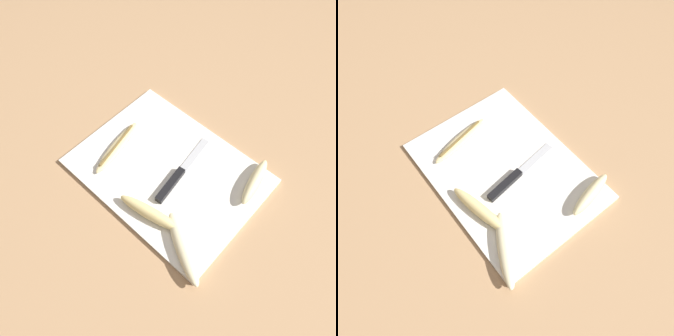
% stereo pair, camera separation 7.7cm
% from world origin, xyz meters
% --- Properties ---
extents(ground_plane, '(4.00, 4.00, 0.00)m').
position_xyz_m(ground_plane, '(0.00, 0.00, 0.00)').
color(ground_plane, tan).
extents(cutting_board, '(0.50, 0.37, 0.01)m').
position_xyz_m(cutting_board, '(0.00, 0.00, 0.01)').
color(cutting_board, white).
rests_on(cutting_board, ground_plane).
extents(knife, '(0.05, 0.24, 0.02)m').
position_xyz_m(knife, '(0.04, -0.01, 0.02)').
color(knife, black).
rests_on(knife, cutting_board).
extents(banana_mellow_near, '(0.08, 0.20, 0.02)m').
position_xyz_m(banana_mellow_near, '(-0.16, -0.05, 0.02)').
color(banana_mellow_near, beige).
rests_on(banana_mellow_near, cutting_board).
extents(banana_pale_long, '(0.18, 0.13, 0.03)m').
position_xyz_m(banana_pale_long, '(0.18, -0.14, 0.03)').
color(banana_pale_long, beige).
rests_on(banana_pale_long, cutting_board).
extents(banana_golden_short, '(0.18, 0.07, 0.04)m').
position_xyz_m(banana_golden_short, '(0.06, -0.13, 0.03)').
color(banana_golden_short, '#EDD689').
rests_on(banana_golden_short, cutting_board).
extents(banana_soft_right, '(0.06, 0.16, 0.04)m').
position_xyz_m(banana_soft_right, '(0.20, 0.12, 0.03)').
color(banana_soft_right, beige).
rests_on(banana_soft_right, cutting_board).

